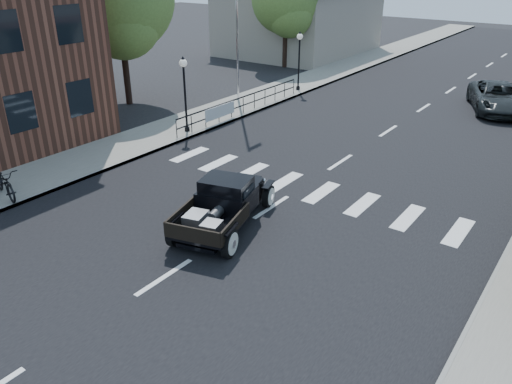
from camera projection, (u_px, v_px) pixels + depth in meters
The scene contains 14 objects.
ground at pixel (235, 232), 15.36m from camera, with size 120.00×120.00×0.00m, color black.
road at pixel (411, 117), 26.31m from camera, with size 14.00×80.00×0.02m, color black.
road_markings at pixel (371, 143), 22.66m from camera, with size 12.00×60.00×0.06m, color silver, non-canonical shape.
sidewalk_left at pixel (277, 92), 30.80m from camera, with size 3.00×80.00×0.15m, color gray.
low_building_left at pixel (299, 23), 42.71m from camera, with size 10.00×12.00×5.00m, color #A69B8B.
railing at pixel (243, 103), 26.26m from camera, with size 0.08×10.00×1.00m, color black, non-canonical shape.
banner at pixel (220, 116), 24.85m from camera, with size 0.04×2.20×0.60m, color silver, non-canonical shape.
lamp_post_b at pixel (185, 95), 22.97m from camera, with size 0.36×0.36×3.49m, color black, non-canonical shape.
lamp_post_c at pixel (299, 61), 30.27m from camera, with size 0.36×0.36×3.49m, color black, non-canonical shape.
big_tree_near at pixel (121, 24), 26.77m from camera, with size 5.96×5.96×8.75m, color #516F2F, non-canonical shape.
big_tree_far at pixel (286, 16), 36.47m from camera, with size 5.07×5.07×7.45m, color #516F2F, non-canonical shape.
hotrod_pickup at pixel (224, 203), 15.37m from camera, with size 2.11×4.52×1.57m, color black, non-canonical shape.
second_car at pixel (497, 98), 26.95m from camera, with size 2.47×5.35×1.49m, color black.
motorcycle at pixel (4, 182), 17.05m from camera, with size 0.71×2.03×1.07m, color black.
Camera 1 is at (8.39, -10.41, 7.70)m, focal length 35.00 mm.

